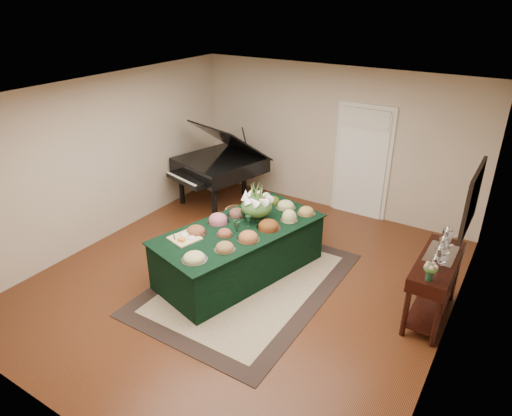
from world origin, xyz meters
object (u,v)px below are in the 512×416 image
Objects in this scene: floral_centerpiece at (257,203)px; mahogany_sideboard at (436,273)px; grand_piano at (219,164)px; buffet_table at (240,251)px.

mahogany_sideboard is (2.58, 0.11, -0.37)m from floral_centerpiece.
grand_piano is 1.48× the size of mahogany_sideboard.
floral_centerpiece reaches higher than buffet_table.
grand_piano is 4.58m from mahogany_sideboard.
grand_piano reaches higher than floral_centerpiece.
buffet_table is at bearing -170.10° from mahogany_sideboard.
grand_piano is at bearing 162.44° from mahogany_sideboard.
mahogany_sideboard is (4.37, -1.38, -0.15)m from grand_piano.
grand_piano is at bearing 132.87° from buffet_table.
floral_centerpiece is at bearing 78.40° from buffet_table.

